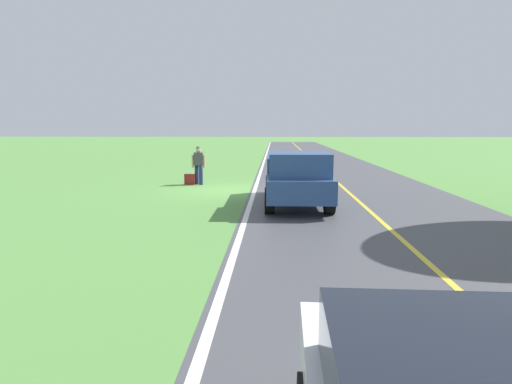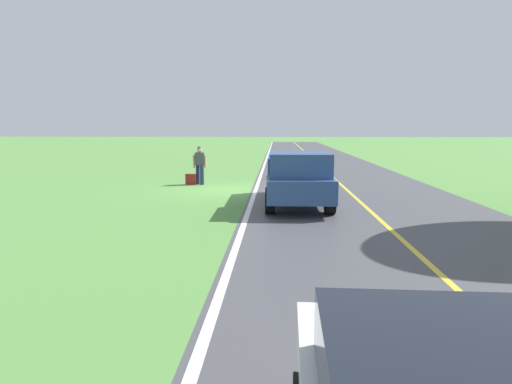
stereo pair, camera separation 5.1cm
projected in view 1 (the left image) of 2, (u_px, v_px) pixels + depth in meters
The scene contains 7 objects.
ground_plane at pixel (229, 190), 17.98m from camera, with size 200.00×200.00×0.00m, color #568E42.
road_surface at pixel (347, 191), 17.76m from camera, with size 7.98×120.00×0.00m, color #47474C.
lane_edge_line at pixel (255, 190), 17.93m from camera, with size 0.16×117.60×0.00m, color silver.
lane_centre_line at pixel (347, 191), 17.76m from camera, with size 0.14×117.60×0.00m, color gold.
hitchhiker_walking at pixel (199, 163), 19.73m from camera, with size 0.62×0.51×1.75m.
suitcase_carried at pixel (190, 179), 19.76m from camera, with size 0.20×0.46×0.48m, color maroon.
pickup_truck_passing at pixel (297, 177), 14.39m from camera, with size 2.15×5.42×1.82m.
Camera 1 is at (-1.89, 17.72, 2.60)m, focal length 30.38 mm.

